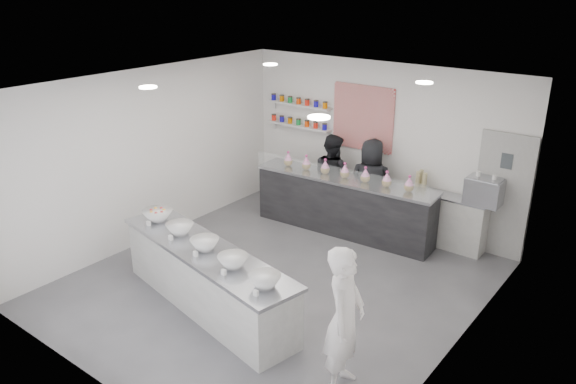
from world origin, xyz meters
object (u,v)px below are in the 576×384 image
(back_bar, at_px, (344,205))
(woman_prep, at_px, (345,320))
(staff_left, at_px, (332,177))
(espresso_ledge, at_px, (449,222))
(espresso_machine, at_px, (484,191))
(staff_right, at_px, (371,185))
(prep_counter, at_px, (207,279))

(back_bar, bearing_deg, woman_prep, -61.36)
(back_bar, height_order, staff_left, staff_left)
(espresso_ledge, height_order, staff_left, staff_left)
(woman_prep, relative_size, staff_left, 1.06)
(espresso_machine, height_order, woman_prep, woman_prep)
(woman_prep, distance_m, staff_right, 4.37)
(staff_right, bearing_deg, woman_prep, 97.75)
(back_bar, distance_m, staff_right, 0.62)
(staff_left, bearing_deg, back_bar, 153.12)
(staff_left, distance_m, staff_right, 0.84)
(prep_counter, height_order, staff_left, staff_left)
(prep_counter, height_order, espresso_ledge, espresso_ledge)
(espresso_ledge, height_order, espresso_machine, espresso_machine)
(prep_counter, bearing_deg, staff_right, 94.45)
(staff_left, bearing_deg, espresso_machine, -164.59)
(back_bar, height_order, staff_right, staff_right)
(back_bar, xyz_separation_m, espresso_machine, (2.26, 0.62, 0.61))
(back_bar, bearing_deg, prep_counter, -96.65)
(woman_prep, height_order, staff_left, woman_prep)
(espresso_ledge, relative_size, espresso_machine, 2.20)
(staff_right, bearing_deg, staff_left, -18.38)
(espresso_machine, distance_m, staff_left, 2.83)
(woman_prep, relative_size, staff_right, 1.03)
(espresso_ledge, xyz_separation_m, woman_prep, (0.47, -4.10, 0.41))
(espresso_ledge, xyz_separation_m, staff_left, (-2.29, -0.18, 0.37))
(espresso_machine, distance_m, staff_right, 2.00)
(espresso_ledge, distance_m, woman_prep, 4.15)
(woman_prep, bearing_deg, prep_counter, 69.15)
(prep_counter, relative_size, staff_right, 1.95)
(back_bar, relative_size, woman_prep, 1.93)
(espresso_machine, bearing_deg, woman_prep, -90.68)
(back_bar, relative_size, espresso_ledge, 2.73)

